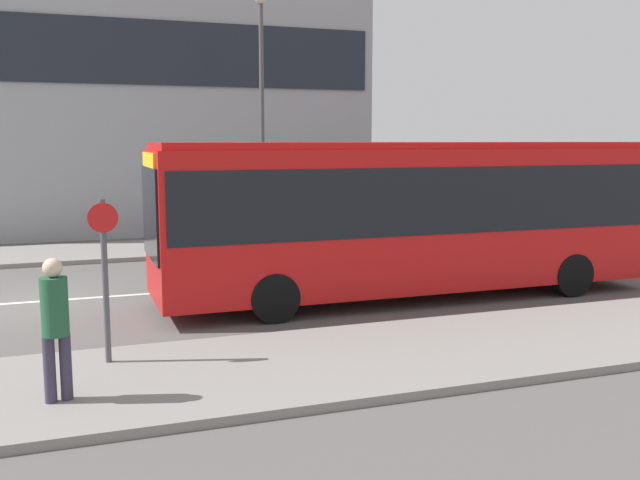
% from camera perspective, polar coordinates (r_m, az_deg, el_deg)
% --- Properties ---
extents(ground_plane, '(120.00, 120.00, 0.00)m').
position_cam_1_polar(ground_plane, '(16.53, -22.14, -4.63)').
color(ground_plane, '#595654').
extents(sidewalk_near, '(44.00, 3.50, 0.13)m').
position_cam_1_polar(sidewalk_near, '(10.50, -23.53, -11.51)').
color(sidewalk_near, gray).
rests_on(sidewalk_near, ground_plane).
extents(sidewalk_far, '(44.00, 3.50, 0.13)m').
position_cam_1_polar(sidewalk_far, '(22.67, -21.53, -1.13)').
color(sidewalk_far, gray).
rests_on(sidewalk_far, ground_plane).
extents(lane_centerline, '(41.80, 0.16, 0.01)m').
position_cam_1_polar(lane_centerline, '(16.53, -22.15, -4.62)').
color(lane_centerline, silver).
rests_on(lane_centerline, ground_plane).
extents(city_bus, '(11.13, 2.58, 3.40)m').
position_cam_1_polar(city_bus, '(15.66, 7.24, 2.47)').
color(city_bus, red).
rests_on(city_bus, ground_plane).
extents(parked_car_0, '(4.67, 1.89, 1.29)m').
position_cam_1_polar(parked_car_0, '(23.16, 11.50, 0.84)').
color(parked_car_0, maroon).
rests_on(parked_car_0, ground_plane).
extents(parked_car_1, '(4.64, 1.80, 1.45)m').
position_cam_1_polar(parked_car_1, '(26.62, 22.20, 1.44)').
color(parked_car_1, navy).
rests_on(parked_car_1, ground_plane).
extents(pedestrian_near_stop, '(0.34, 0.34, 1.86)m').
position_cam_1_polar(pedestrian_near_stop, '(9.66, -20.42, -6.01)').
color(pedestrian_near_stop, '#383347').
rests_on(pedestrian_near_stop, sidewalk_near).
extents(bus_stop_sign, '(0.44, 0.12, 2.47)m').
position_cam_1_polar(bus_stop_sign, '(11.02, -16.84, -2.12)').
color(bus_stop_sign, '#4C4C51').
rests_on(bus_stop_sign, sidewalk_near).
extents(street_lamp, '(0.36, 0.36, 7.69)m').
position_cam_1_polar(street_lamp, '(22.10, -4.68, 11.38)').
color(street_lamp, '#4C4C51').
rests_on(street_lamp, sidewalk_far).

